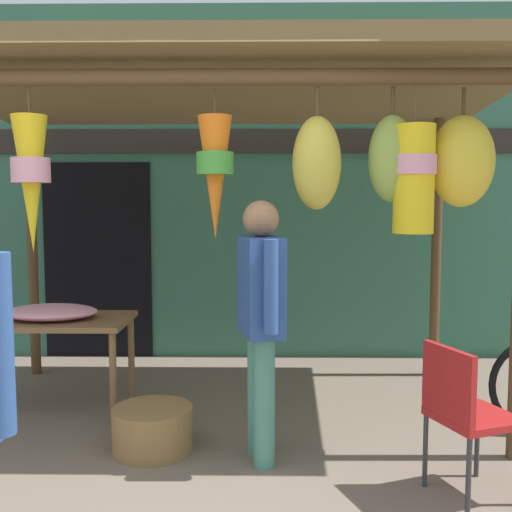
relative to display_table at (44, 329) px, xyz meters
The scene contains 8 objects.
ground_plane 1.49m from the display_table, 39.68° to the right, with size 30.00×30.00×0.00m, color #756656.
shop_facade 2.41m from the display_table, 61.40° to the left, with size 9.81×0.29×3.56m.
market_stall_canopy 2.19m from the display_table, ahead, with size 4.20×2.32×2.61m.
display_table is the anchor object (origin of this frame).
flower_heap_on_table 0.16m from the display_table, 25.27° to the right, with size 0.69×0.48×0.11m.
folding_chair 2.99m from the display_table, 24.50° to the right, with size 0.52×0.52×0.84m.
wicker_basket_by_table 1.24m from the display_table, 34.87° to the right, with size 0.52×0.52×0.29m, color olive.
vendor_in_orange 1.82m from the display_table, 25.41° to the right, with size 0.31×0.58×1.61m.
Camera 1 is at (0.62, -3.54, 1.61)m, focal length 42.25 mm.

